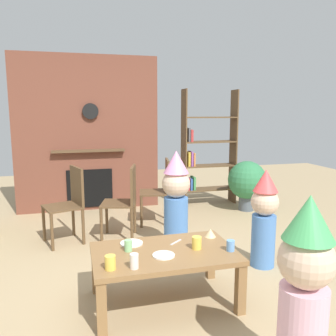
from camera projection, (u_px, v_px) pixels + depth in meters
ground_plane at (164, 276)px, 3.33m from camera, size 12.00×12.00×0.00m
brick_fireplace_feature at (88, 134)px, 5.47m from camera, size 2.20×0.28×2.40m
bookshelf at (205, 153)px, 5.81m from camera, size 0.90×0.28×1.90m
coffee_table at (164, 258)px, 2.82m from camera, size 1.14×0.71×0.44m
paper_cup_near_left at (128, 246)px, 2.80m from camera, size 0.06×0.06×0.09m
paper_cup_near_right at (110, 263)px, 2.48m from camera, size 0.08×0.08×0.10m
paper_cup_center at (231, 246)px, 2.81m from camera, size 0.06×0.06×0.09m
paper_cup_far_left at (197, 243)px, 2.85m from camera, size 0.08×0.08×0.10m
paper_cup_far_right at (134, 261)px, 2.49m from camera, size 0.06×0.06×0.11m
paper_plate_front at (132, 243)px, 2.96m from camera, size 0.19×0.19×0.01m
paper_plate_rear at (164, 255)px, 2.71m from camera, size 0.17×0.17×0.01m
birthday_cake_slice at (210, 233)px, 3.12m from camera, size 0.10×0.10×0.07m
table_fork at (176, 242)px, 2.99m from camera, size 0.13×0.11×0.01m
child_with_cone_hat at (305, 288)px, 1.92m from camera, size 0.31×0.31×1.12m
child_in_pink at (264, 216)px, 3.48m from camera, size 0.27×0.27×0.99m
child_by_the_chairs at (176, 198)px, 3.90m from camera, size 0.31×0.31×1.13m
dining_chair_left at (70, 200)px, 4.15m from camera, size 0.51×0.51×0.90m
dining_chair_middle at (126, 198)px, 4.26m from camera, size 0.49×0.49×0.90m
dining_chair_right at (161, 187)px, 4.84m from camera, size 0.46×0.46×0.90m
potted_plant_tall at (247, 181)px, 5.49m from camera, size 0.60×0.60×0.78m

